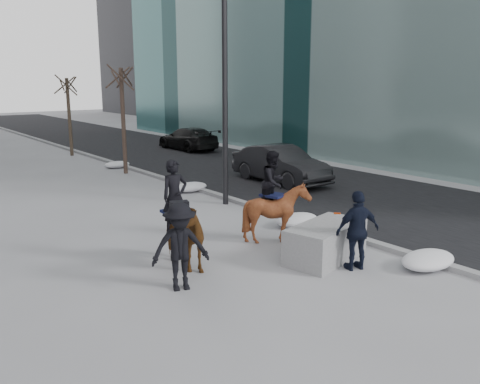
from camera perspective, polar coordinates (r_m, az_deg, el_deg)
ground at (r=11.34m, az=3.73°, el=-8.48°), size 120.00×120.00×0.00m
road at (r=23.12m, az=0.50°, el=2.45°), size 8.00×90.00×0.01m
curb at (r=20.92m, az=-8.17°, el=1.40°), size 0.25×90.00×0.12m
planter at (r=11.84m, az=9.57°, el=-5.56°), size 2.27×1.50×0.83m
car_near at (r=20.37m, az=4.56°, el=3.13°), size 1.61×4.51×1.48m
car_far at (r=30.11m, az=-5.87°, el=6.00°), size 1.89×4.55×1.31m
tree_near at (r=22.66m, az=-13.00°, el=8.34°), size 1.20×1.20×5.04m
tree_far at (r=28.95m, az=-18.65°, el=8.40°), size 1.20×1.20×4.58m
mounted_left at (r=11.18m, az=-6.91°, el=-4.05°), size 0.93×1.88×2.38m
mounted_right at (r=12.85m, az=4.07°, el=-1.58°), size 1.58×1.68×2.33m
feeder at (r=11.25m, az=13.06°, el=-4.24°), size 1.11×1.00×1.75m
camera_crew at (r=9.99m, az=-6.73°, el=-6.09°), size 1.28×0.99×1.75m
lamppost at (r=16.32m, az=-1.39°, el=15.82°), size 0.25×1.95×9.09m
snow_piles at (r=16.14m, az=0.78°, el=-1.40°), size 1.44×17.12×0.37m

